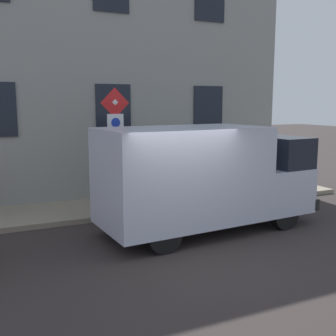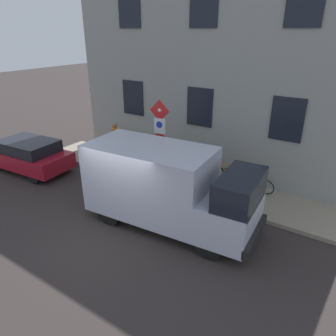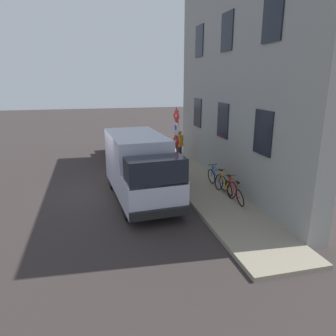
{
  "view_description": "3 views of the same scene",
  "coord_description": "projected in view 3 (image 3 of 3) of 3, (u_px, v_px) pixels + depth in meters",
  "views": [
    {
      "loc": [
        -7.42,
        3.68,
        3.03
      ],
      "look_at": [
        2.47,
        -0.83,
        1.3
      ],
      "focal_mm": 43.34,
      "sensor_mm": 36.0,
      "label": 1
    },
    {
      "loc": [
        -6.25,
        -5.73,
        5.67
      ],
      "look_at": [
        1.86,
        -0.37,
        1.39
      ],
      "focal_mm": 33.81,
      "sensor_mm": 36.0,
      "label": 2
    },
    {
      "loc": [
        -0.95,
        -12.72,
        4.6
      ],
      "look_at": [
        2.08,
        -0.52,
        1.03
      ],
      "focal_mm": 33.55,
      "sensor_mm": 36.0,
      "label": 3
    }
  ],
  "objects": [
    {
      "name": "ground_plane",
      "position": [
        118.0,
        191.0,
        13.35
      ],
      "size": [
        80.0,
        80.0,
        0.0
      ],
      "primitive_type": "plane",
      "color": "#312A29"
    },
    {
      "name": "sidewalk_slab",
      "position": [
        198.0,
        183.0,
        14.17
      ],
      "size": [
        2.17,
        14.15,
        0.14
      ],
      "primitive_type": "cube",
      "color": "gray",
      "rests_on": "ground_plane"
    },
    {
      "name": "building_facade",
      "position": [
        233.0,
        82.0,
        13.3
      ],
      "size": [
        0.75,
        12.15,
        8.95
      ],
      "color": "gray",
      "rests_on": "ground_plane"
    },
    {
      "name": "sign_post_stacked",
      "position": [
        176.0,
        135.0,
        13.9
      ],
      "size": [
        0.17,
        0.56,
        3.18
      ],
      "color": "#474C47",
      "rests_on": "sidewalk_slab"
    },
    {
      "name": "delivery_van",
      "position": [
        140.0,
        166.0,
        12.21
      ],
      "size": [
        2.4,
        5.47,
        2.5
      ],
      "rotation": [
        0.0,
        0.0,
        4.79
      ],
      "color": "silver",
      "rests_on": "ground_plane"
    },
    {
      "name": "parked_hatchback",
      "position": [
        124.0,
        144.0,
        19.25
      ],
      "size": [
        2.06,
        4.12,
        1.38
      ],
      "rotation": [
        0.0,
        0.0,
        1.65
      ],
      "color": "maroon",
      "rests_on": "ground_plane"
    },
    {
      "name": "bicycle_red",
      "position": [
        234.0,
        192.0,
        11.8
      ],
      "size": [
        0.46,
        1.72,
        0.89
      ],
      "rotation": [
        0.0,
        0.0,
        1.53
      ],
      "color": "black",
      "rests_on": "sidewalk_slab"
    },
    {
      "name": "bicycle_orange",
      "position": [
        225.0,
        185.0,
        12.57
      ],
      "size": [
        0.46,
        1.71,
        0.89
      ],
      "rotation": [
        0.0,
        0.0,
        1.66
      ],
      "color": "black",
      "rests_on": "sidewalk_slab"
    },
    {
      "name": "bicycle_blue",
      "position": [
        217.0,
        179.0,
        13.34
      ],
      "size": [
        0.46,
        1.71,
        0.89
      ],
      "rotation": [
        0.0,
        0.0,
        1.67
      ],
      "color": "black",
      "rests_on": "sidewalk_slab"
    },
    {
      "name": "pedestrian",
      "position": [
        180.0,
        145.0,
        17.46
      ],
      "size": [
        0.47,
        0.47,
        1.72
      ],
      "rotation": [
        0.0,
        0.0,
        2.35
      ],
      "color": "#262B47",
      "rests_on": "sidewalk_slab"
    },
    {
      "name": "litter_bin",
      "position": [
        181.0,
        172.0,
        14.09
      ],
      "size": [
        0.44,
        0.44,
        0.9
      ],
      "primitive_type": "cylinder",
      "color": "#2D5133",
      "rests_on": "sidewalk_slab"
    }
  ]
}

